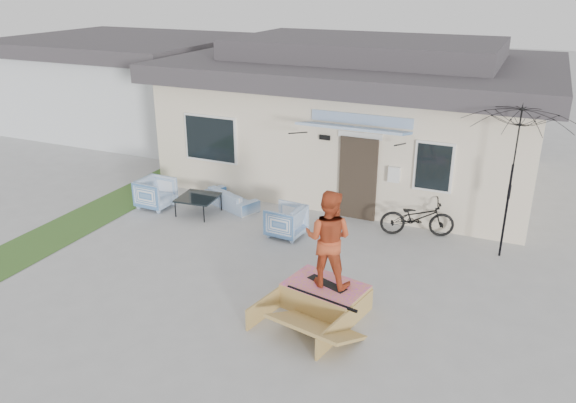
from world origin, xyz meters
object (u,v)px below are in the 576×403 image
at_px(skate_ramp, 325,297).
at_px(skateboard, 327,283).
at_px(loveseat, 231,195).
at_px(skater, 328,237).
at_px(armchair_right, 286,219).
at_px(bicycle, 418,214).
at_px(armchair_left, 156,192).
at_px(coffee_table, 199,205).
at_px(patio_umbrella, 511,181).

xyz_separation_m(skate_ramp, skateboard, (0.01, 0.05, 0.26)).
bearing_deg(loveseat, skate_ramp, 160.55).
relative_size(skateboard, skater, 0.45).
height_order(armchair_right, bicycle, bicycle).
height_order(armchair_left, skateboard, armchair_left).
height_order(loveseat, armchair_right, armchair_right).
bearing_deg(armchair_left, coffee_table, -85.16).
relative_size(armchair_right, skate_ramp, 0.43).
relative_size(bicycle, skater, 0.95).
bearing_deg(patio_umbrella, coffee_table, -174.76).
relative_size(loveseat, skateboard, 2.00).
bearing_deg(patio_umbrella, skate_ramp, -127.87).
bearing_deg(bicycle, armchair_right, 96.35).
height_order(armchair_right, skate_ramp, armchair_right).
distance_m(loveseat, armchair_left, 1.99).
height_order(patio_umbrella, skateboard, patio_umbrella).
bearing_deg(armchair_left, loveseat, -63.27).
relative_size(armchair_left, coffee_table, 0.91).
bearing_deg(skateboard, armchair_left, 175.63).
height_order(bicycle, patio_umbrella, patio_umbrella).
height_order(patio_umbrella, skate_ramp, patio_umbrella).
distance_m(bicycle, patio_umbrella, 2.27).
height_order(armchair_left, skate_ramp, armchair_left).
height_order(armchair_right, skateboard, armchair_right).
bearing_deg(armchair_right, skateboard, 41.73).
distance_m(coffee_table, skateboard, 5.37).
xyz_separation_m(bicycle, skater, (-0.83, -3.81, 0.88)).
height_order(coffee_table, skateboard, skateboard).
distance_m(armchair_left, coffee_table, 1.28).
bearing_deg(skate_ramp, coffee_table, 159.10).
distance_m(armchair_left, skate_ramp, 6.46).
relative_size(armchair_left, bicycle, 0.50).
bearing_deg(coffee_table, skate_ramp, -32.17).
distance_m(armchair_left, skateboard, 6.45).
distance_m(loveseat, armchair_right, 2.33).
bearing_deg(armchair_right, skater, 41.73).
xyz_separation_m(loveseat, armchair_left, (-1.80, -0.85, 0.11)).
xyz_separation_m(loveseat, skate_ramp, (4.02, -3.64, -0.08)).
xyz_separation_m(loveseat, skater, (4.03, -3.59, 1.11)).
bearing_deg(armchair_left, skate_ramp, -114.03).
relative_size(loveseat, skate_ramp, 0.86).
xyz_separation_m(patio_umbrella, skater, (-2.74, -3.49, -0.32)).
relative_size(armchair_left, skateboard, 1.06).
bearing_deg(skater, patio_umbrella, -131.07).
height_order(coffee_table, patio_umbrella, patio_umbrella).
bearing_deg(armchair_right, skate_ramp, 41.09).
xyz_separation_m(bicycle, skateboard, (-0.83, -3.81, -0.05)).
relative_size(loveseat, skater, 0.90).
height_order(armchair_left, coffee_table, armchair_left).
bearing_deg(bicycle, armchair_left, 80.77).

